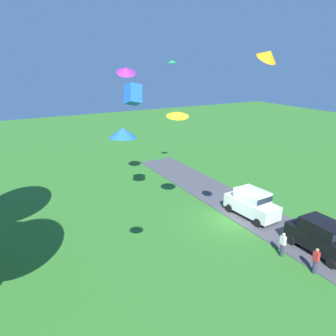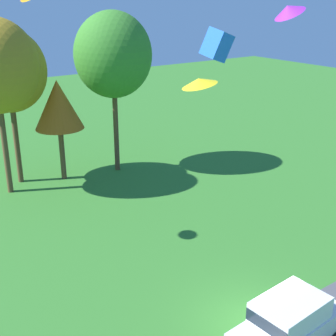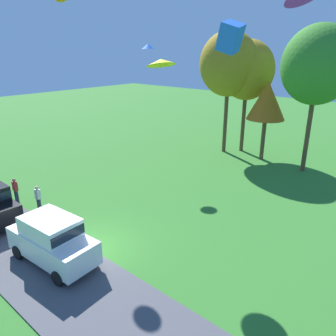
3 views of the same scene
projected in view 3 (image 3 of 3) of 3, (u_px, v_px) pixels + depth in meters
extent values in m
plane|color=#337528|center=(90.00, 247.00, 16.64)|extent=(120.00, 120.00, 0.00)
cube|color=#4C4C51|center=(49.00, 268.00, 14.99)|extent=(36.00, 4.40, 0.06)
cylinder|color=black|center=(18.00, 219.00, 18.62)|extent=(0.68, 0.25, 0.68)
cube|color=white|center=(53.00, 245.00, 15.18)|extent=(4.72, 2.21, 1.10)
cube|color=white|center=(50.00, 226.00, 14.84)|extent=(2.72, 1.94, 0.84)
cube|color=#19232D|center=(50.00, 226.00, 14.84)|extent=(2.76, 1.90, 0.46)
cylinder|color=black|center=(18.00, 252.00, 15.57)|extent=(0.69, 0.29, 0.68)
cylinder|color=black|center=(51.00, 236.00, 16.92)|extent=(0.69, 0.29, 0.68)
cylinder|color=black|center=(58.00, 278.00, 13.81)|extent=(0.69, 0.29, 0.68)
cylinder|color=black|center=(91.00, 257.00, 15.16)|extent=(0.69, 0.29, 0.68)
cylinder|color=#2D334C|center=(39.00, 205.00, 20.17)|extent=(0.24, 0.24, 0.88)
cube|color=white|center=(38.00, 194.00, 19.92)|extent=(0.36, 0.22, 0.60)
sphere|color=beige|center=(37.00, 188.00, 19.77)|extent=(0.22, 0.22, 0.22)
cylinder|color=#2D334C|center=(17.00, 197.00, 21.32)|extent=(0.24, 0.24, 0.88)
cube|color=red|center=(15.00, 186.00, 21.07)|extent=(0.36, 0.22, 0.60)
sphere|color=#9E7051|center=(14.00, 180.00, 20.92)|extent=(0.22, 0.22, 0.22)
cylinder|color=brown|center=(225.00, 122.00, 31.27)|extent=(0.36, 0.36, 5.85)
ellipsoid|color=olive|center=(229.00, 64.00, 29.45)|extent=(5.27, 5.27, 5.79)
cylinder|color=brown|center=(243.00, 123.00, 31.60)|extent=(0.36, 0.36, 5.45)
ellipsoid|color=olive|center=(247.00, 70.00, 29.90)|extent=(4.91, 4.91, 5.40)
cylinder|color=brown|center=(263.00, 139.00, 29.41)|extent=(0.36, 0.36, 3.67)
cone|color=#B25B19|center=(267.00, 100.00, 28.22)|extent=(3.30, 3.30, 3.30)
cylinder|color=brown|center=(307.00, 136.00, 26.13)|extent=(0.36, 0.36, 5.95)
ellipsoid|color=#387F28|center=(318.00, 65.00, 24.29)|extent=(5.36, 5.36, 5.89)
cone|color=blue|center=(148.00, 46.00, 25.72)|extent=(1.49, 1.50, 0.42)
cone|color=yellow|center=(161.00, 62.00, 16.53)|extent=(2.03, 2.02, 0.63)
cube|color=blue|center=(230.00, 37.00, 15.93)|extent=(1.44, 1.32, 1.72)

